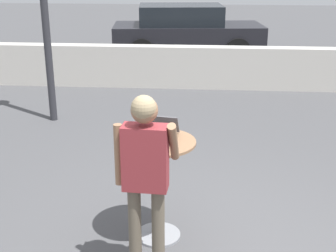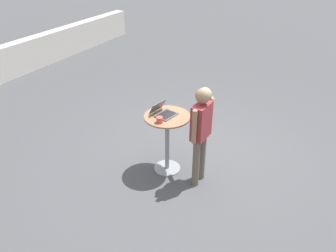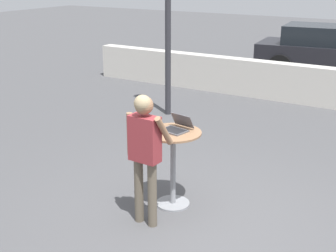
{
  "view_description": "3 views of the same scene",
  "coord_description": "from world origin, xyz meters",
  "px_view_note": "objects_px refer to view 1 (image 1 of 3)",
  "views": [
    {
      "loc": [
        -0.16,
        -3.67,
        2.59
      ],
      "look_at": [
        -0.48,
        0.33,
        1.15
      ],
      "focal_mm": 50.0,
      "sensor_mm": 36.0,
      "label": 1
    },
    {
      "loc": [
        -4.42,
        -1.79,
        3.41
      ],
      "look_at": [
        -0.69,
        0.22,
        0.91
      ],
      "focal_mm": 35.0,
      "sensor_mm": 36.0,
      "label": 2
    },
    {
      "loc": [
        2.21,
        -4.44,
        2.96
      ],
      "look_at": [
        -0.56,
        0.15,
        1.13
      ],
      "focal_mm": 50.0,
      "sensor_mm": 36.0,
      "label": 3
    }
  ],
  "objects_px": {
    "laptop": "(159,134)",
    "coffee_mug": "(132,136)",
    "parked_car_near_street": "(186,31)",
    "standing_person": "(145,167)",
    "cafe_table": "(158,173)"
  },
  "relations": [
    {
      "from": "laptop",
      "to": "coffee_mug",
      "type": "xyz_separation_m",
      "value": [
        -0.24,
        -0.07,
        0.0
      ]
    },
    {
      "from": "laptop",
      "to": "coffee_mug",
      "type": "relative_size",
      "value": 2.99
    },
    {
      "from": "laptop",
      "to": "coffee_mug",
      "type": "bearing_deg",
      "value": -163.58
    },
    {
      "from": "laptop",
      "to": "parked_car_near_street",
      "type": "xyz_separation_m",
      "value": [
        -0.13,
        8.77,
        -0.31
      ]
    },
    {
      "from": "laptop",
      "to": "parked_car_near_street",
      "type": "bearing_deg",
      "value": 90.88
    },
    {
      "from": "parked_car_near_street",
      "to": "standing_person",
      "type": "bearing_deg",
      "value": -89.48
    },
    {
      "from": "parked_car_near_street",
      "to": "laptop",
      "type": "bearing_deg",
      "value": -89.12
    },
    {
      "from": "coffee_mug",
      "to": "cafe_table",
      "type": "bearing_deg",
      "value": 0.51
    },
    {
      "from": "coffee_mug",
      "to": "parked_car_near_street",
      "type": "distance_m",
      "value": 8.85
    },
    {
      "from": "cafe_table",
      "to": "parked_car_near_street",
      "type": "xyz_separation_m",
      "value": [
        -0.12,
        8.84,
        0.06
      ]
    },
    {
      "from": "standing_person",
      "to": "cafe_table",
      "type": "bearing_deg",
      "value": 86.08
    },
    {
      "from": "coffee_mug",
      "to": "standing_person",
      "type": "distance_m",
      "value": 0.61
    },
    {
      "from": "laptop",
      "to": "parked_car_near_street",
      "type": "relative_size",
      "value": 0.09
    },
    {
      "from": "parked_car_near_street",
      "to": "coffee_mug",
      "type": "bearing_deg",
      "value": -90.7
    },
    {
      "from": "laptop",
      "to": "standing_person",
      "type": "relative_size",
      "value": 0.24
    }
  ]
}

